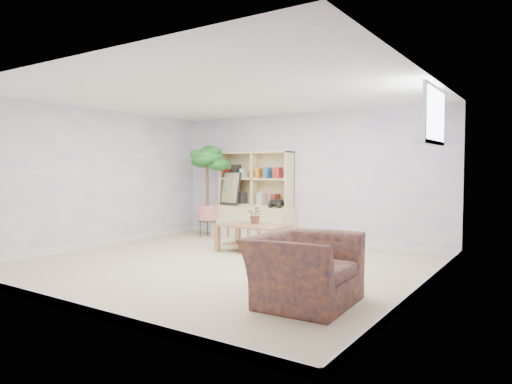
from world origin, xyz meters
The scene contains 14 objects.
floor centered at (0.00, 0.00, 0.00)m, with size 5.50×5.00×0.01m, color beige.
ceiling centered at (0.00, 0.00, 2.40)m, with size 5.50×5.00×0.01m, color white.
walls centered at (0.00, 0.00, 1.20)m, with size 5.51×5.01×2.40m.
baseboard centered at (0.00, 0.00, 0.05)m, with size 5.50×5.00×0.10m, color white, non-canonical shape.
window centered at (2.73, 0.60, 2.00)m, with size 0.10×0.98×0.68m, color silver, non-canonical shape.
window_sill centered at (2.67, 0.60, 1.68)m, with size 0.14×1.00×0.04m, color white.
storage_unit centered at (-0.99, 2.24, 0.85)m, with size 1.69×0.57×1.69m, color #DEC886, non-canonical shape.
poster centered at (-1.46, 2.16, 0.97)m, with size 0.48×0.11×0.67m, color yellow, non-canonical shape.
toy_truck centered at (-0.40, 2.17, 0.72)m, with size 0.32×0.22×0.17m, color black, non-canonical shape.
coffee_table centered at (-0.13, 1.00, 0.23)m, with size 1.14×0.62×0.47m, color #9E5E39, non-canonical shape.
table_plant centered at (-0.13, 1.07, 0.61)m, with size 0.26×0.22×0.29m, color #236728.
floor_tree centered at (-1.86, 1.92, 0.92)m, with size 0.68×0.68×1.84m, color #16671C, non-canonical shape.
armchair centered at (1.84, -1.02, 0.40)m, with size 1.08×0.94×0.80m, color #131B36.
sill_plant centered at (2.67, 0.89, 1.81)m, with size 0.12×0.10×0.22m, color #16671C.
Camera 1 is at (3.97, -5.09, 1.37)m, focal length 32.00 mm.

